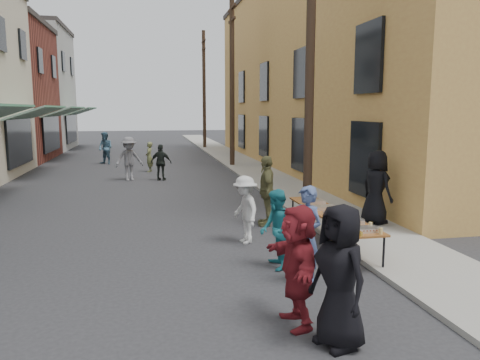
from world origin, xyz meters
name	(u,v)px	position (x,y,z in m)	size (l,w,h in m)	color
ground	(160,255)	(0.00, 0.00, 0.00)	(120.00, 120.00, 0.00)	#28282B
sidewalk	(245,165)	(5.00, 15.00, 0.05)	(2.20, 60.00, 0.10)	gray
building_ochre	(361,72)	(11.10, 14.00, 5.00)	(10.00, 28.00, 10.00)	#C28A45
utility_pole_near	(310,56)	(4.30, 3.00, 4.50)	(0.26, 0.26, 9.00)	#2D2116
utility_pole_mid	(232,81)	(4.30, 15.00, 4.50)	(0.26, 0.26, 9.00)	#2D2116
utility_pole_far	(204,90)	(4.30, 27.00, 4.50)	(0.26, 0.26, 9.00)	#2D2116
serving_table	(331,214)	(3.80, 0.00, 0.71)	(0.70, 4.00, 0.75)	brown
catering_tray_sausage	(365,229)	(3.80, -1.65, 0.79)	(0.50, 0.33, 0.08)	maroon
catering_tray_foil_b	(350,221)	(3.80, -1.00, 0.79)	(0.50, 0.33, 0.08)	#B2B2B7
catering_tray_buns	(336,214)	(3.80, -0.30, 0.79)	(0.50, 0.33, 0.08)	tan
catering_tray_foil_d	(324,207)	(3.80, 0.40, 0.79)	(0.50, 0.33, 0.08)	#B2B2B7
catering_tray_buns_end	(314,202)	(3.80, 1.10, 0.79)	(0.50, 0.33, 0.08)	tan
condiment_jar_a	(361,234)	(3.58, -1.95, 0.79)	(0.07, 0.07, 0.08)	#A57F26
condiment_jar_b	(358,233)	(3.58, -1.85, 0.79)	(0.07, 0.07, 0.08)	#A57F26
condiment_jar_c	(356,231)	(3.58, -1.75, 0.79)	(0.07, 0.07, 0.08)	#A57F26
cup_stack	(381,231)	(4.00, -1.90, 0.81)	(0.08, 0.08, 0.12)	tan
guest_front_a	(340,276)	(2.15, -4.30, 0.94)	(0.92, 0.60, 1.88)	black
guest_front_b	(306,235)	(2.48, -2.11, 0.87)	(0.64, 0.42, 1.74)	#435482
guest_front_c	(276,229)	(2.17, -1.26, 0.77)	(0.75, 0.59, 1.55)	teal
guest_front_d	(245,210)	(1.95, 0.57, 0.78)	(1.01, 0.58, 1.56)	beige
guest_front_e	(267,191)	(2.85, 2.11, 0.93)	(1.09, 0.45, 1.85)	brown
guest_queue_back	(297,266)	(1.81, -3.63, 0.88)	(1.62, 0.52, 1.75)	maroon
server	(376,187)	(5.60, 1.38, 1.05)	(0.93, 0.61, 1.91)	black
passerby_left	(129,159)	(-0.96, 10.93, 0.94)	(1.21, 0.70, 1.88)	slate
passerby_mid	(161,162)	(0.38, 10.65, 0.78)	(0.92, 0.38, 1.56)	black
passerby_right	(149,157)	(-0.10, 13.64, 0.74)	(0.54, 0.35, 1.47)	#656C3E
passerby_far	(106,148)	(-2.47, 17.45, 0.90)	(0.87, 0.68, 1.80)	#446B84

